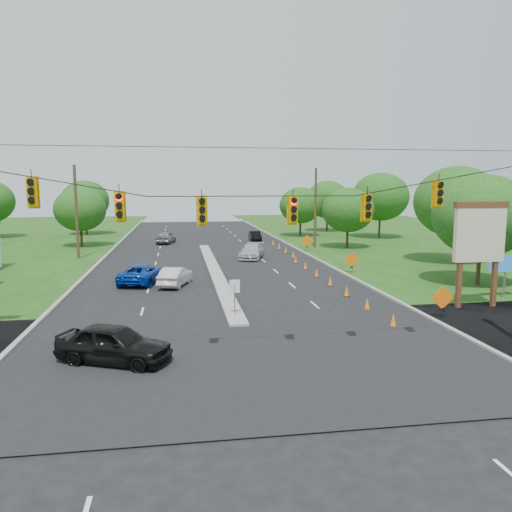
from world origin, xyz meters
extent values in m
plane|color=black|center=(0.00, 0.00, 0.00)|extent=(160.00, 160.00, 0.00)
cube|color=black|center=(0.00, 0.00, 0.00)|extent=(160.00, 14.00, 0.02)
cube|color=gray|center=(-10.10, 30.00, 0.00)|extent=(0.25, 110.00, 0.16)
cube|color=gray|center=(10.10, 30.00, 0.00)|extent=(0.25, 110.00, 0.16)
cube|color=gray|center=(0.00, 21.00, 0.00)|extent=(1.00, 34.00, 0.18)
cylinder|color=gray|center=(0.00, 6.00, 0.90)|extent=(0.06, 0.06, 1.80)
cube|color=white|center=(0.00, 6.00, 1.70)|extent=(0.55, 0.04, 0.70)
cylinder|color=black|center=(0.00, -1.00, 7.00)|extent=(24.00, 0.04, 0.04)
cube|color=#E09900|center=(-8.00, -1.00, 6.75)|extent=(0.34, 0.24, 1.00)
cube|color=#E09900|center=(-5.00, -1.00, 6.22)|extent=(0.34, 0.24, 1.00)
cube|color=#E09900|center=(-2.00, -1.00, 6.05)|extent=(0.34, 0.24, 1.00)
cube|color=#E09900|center=(1.50, -1.00, 6.05)|extent=(0.34, 0.24, 1.00)
cube|color=#E09900|center=(4.50, -1.00, 6.14)|extent=(0.34, 0.24, 1.00)
cube|color=#E09900|center=(7.50, -1.00, 6.66)|extent=(0.34, 0.24, 1.00)
cylinder|color=#422D1C|center=(-12.50, 30.00, 4.50)|extent=(0.28, 0.28, 9.00)
cylinder|color=#422D1C|center=(12.50, 35.00, 4.50)|extent=(0.28, 0.28, 9.00)
cube|color=#59331E|center=(12.90, 6.00, 2.20)|extent=(0.25, 0.25, 4.40)
cube|color=#59331E|center=(15.10, 6.00, 2.20)|extent=(0.25, 0.25, 4.40)
cube|color=beige|center=(14.00, 6.00, 4.30)|extent=(3.00, 0.35, 3.20)
cube|color=#59331E|center=(14.00, 6.00, 5.95)|extent=(3.20, 0.40, 0.35)
cylinder|color=gray|center=(17.20, 8.00, 1.20)|extent=(0.12, 0.12, 2.40)
cube|color=blue|center=(17.20, 8.00, 2.20)|extent=(2.20, 0.20, 1.00)
cone|color=orange|center=(7.63, 3.00, 0.35)|extent=(0.32, 0.32, 0.70)
cone|color=orange|center=(7.63, 6.50, 0.35)|extent=(0.32, 0.32, 0.70)
cone|color=orange|center=(7.63, 10.00, 0.35)|extent=(0.32, 0.32, 0.70)
cone|color=orange|center=(7.63, 13.50, 0.35)|extent=(0.32, 0.32, 0.70)
cone|color=orange|center=(7.63, 17.00, 0.35)|extent=(0.32, 0.32, 0.70)
cone|color=orange|center=(7.63, 20.50, 0.35)|extent=(0.32, 0.32, 0.70)
cone|color=orange|center=(7.63, 24.00, 0.35)|extent=(0.32, 0.32, 0.70)
cone|color=orange|center=(8.23, 27.50, 0.35)|extent=(0.32, 0.32, 0.70)
cone|color=orange|center=(8.23, 31.00, 0.35)|extent=(0.32, 0.32, 0.70)
cone|color=orange|center=(8.23, 34.50, 0.35)|extent=(0.32, 0.32, 0.70)
cone|color=orange|center=(8.23, 38.00, 0.35)|extent=(0.32, 0.32, 0.70)
cube|color=black|center=(10.80, 4.00, 0.55)|extent=(0.06, 0.58, 0.26)
cube|color=black|center=(10.80, 4.00, 0.55)|extent=(0.06, 0.58, 0.26)
cube|color=orange|center=(10.80, 4.00, 1.15)|extent=(1.27, 0.05, 1.27)
cube|color=black|center=(10.80, 18.00, 0.55)|extent=(0.06, 0.58, 0.26)
cube|color=black|center=(10.80, 18.00, 0.55)|extent=(0.06, 0.58, 0.26)
cube|color=orange|center=(10.80, 18.00, 1.15)|extent=(1.27, 0.05, 1.27)
cube|color=black|center=(10.80, 32.00, 0.55)|extent=(0.06, 0.58, 0.26)
cube|color=black|center=(10.80, 32.00, 0.55)|extent=(0.06, 0.58, 0.26)
cube|color=orange|center=(10.80, 32.00, 1.15)|extent=(1.27, 0.05, 1.27)
cylinder|color=black|center=(-14.00, 40.00, 1.26)|extent=(0.28, 0.28, 2.52)
ellipsoid|color=#194C14|center=(-14.00, 40.00, 4.34)|extent=(5.88, 5.88, 5.04)
cylinder|color=black|center=(-16.00, 55.00, 1.44)|extent=(0.28, 0.28, 2.88)
ellipsoid|color=#194C14|center=(-16.00, 55.00, 4.96)|extent=(6.72, 6.72, 5.76)
cylinder|color=black|center=(18.00, 12.00, 1.44)|extent=(0.28, 0.28, 2.88)
ellipsoid|color=#194C14|center=(18.00, 12.00, 4.96)|extent=(6.72, 6.72, 5.76)
cylinder|color=black|center=(22.00, 22.00, 1.62)|extent=(0.28, 0.28, 3.24)
ellipsoid|color=#194C14|center=(22.00, 22.00, 5.58)|extent=(7.56, 7.56, 6.48)
cylinder|color=black|center=(16.00, 34.00, 1.26)|extent=(0.28, 0.28, 2.52)
ellipsoid|color=#194C14|center=(16.00, 34.00, 4.34)|extent=(5.88, 5.88, 5.04)
cylinder|color=black|center=(24.00, 44.00, 1.62)|extent=(0.28, 0.28, 3.24)
ellipsoid|color=#194C14|center=(24.00, 44.00, 5.58)|extent=(7.56, 7.56, 6.48)
cylinder|color=black|center=(20.00, 55.00, 1.44)|extent=(0.28, 0.28, 2.88)
ellipsoid|color=#194C14|center=(20.00, 55.00, 4.96)|extent=(6.72, 6.72, 5.76)
cylinder|color=black|center=(14.00, 48.00, 1.26)|extent=(0.28, 0.28, 2.52)
ellipsoid|color=#194C14|center=(14.00, 48.00, 4.34)|extent=(5.88, 5.88, 5.04)
imported|color=black|center=(-5.52, -0.17, 0.79)|extent=(4.97, 3.57, 1.57)
imported|color=#B9B2B2|center=(-3.19, 15.23, 0.67)|extent=(2.53, 4.33, 1.35)
imported|color=#0632A6|center=(-5.59, 16.57, 0.71)|extent=(3.45, 5.50, 1.42)
imported|color=#B4B4B4|center=(4.13, 27.67, 0.71)|extent=(3.37, 5.23, 1.41)
imported|color=slate|center=(-4.43, 42.29, 0.76)|extent=(2.68, 4.72, 1.51)
imported|color=black|center=(6.82, 43.10, 0.64)|extent=(1.48, 3.91, 1.27)
camera|label=1|loc=(-2.90, -19.87, 6.97)|focal=35.00mm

